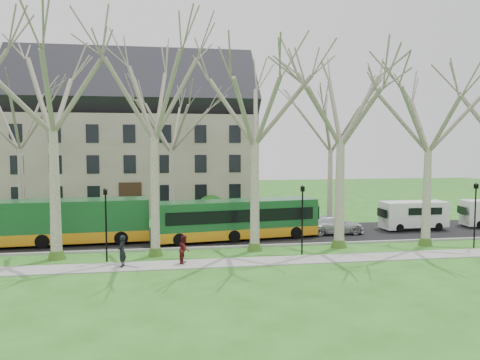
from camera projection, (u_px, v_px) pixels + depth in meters
name	position (u px, v px, depth m)	size (l,w,h in m)	color
ground	(206.00, 254.00, 29.69)	(120.00, 120.00, 0.00)	#2F621C
sidewalk	(210.00, 263.00, 27.22)	(70.00, 2.00, 0.06)	gray
road	(200.00, 237.00, 35.10)	(80.00, 8.00, 0.06)	black
curb	(204.00, 248.00, 31.16)	(80.00, 0.25, 0.14)	#A5A39E
building	(133.00, 134.00, 51.78)	(26.50, 12.20, 16.00)	gray
tree_row_verge	(205.00, 144.00, 29.45)	(49.00, 7.00, 14.00)	gray
tree_row_far	(179.00, 156.00, 39.86)	(33.00, 7.00, 12.00)	gray
lamp_row	(207.00, 216.00, 28.51)	(36.22, 0.22, 4.30)	black
hedges	(142.00, 210.00, 42.67)	(30.60, 8.60, 2.00)	#1C5E1B
bus_lead	(55.00, 221.00, 32.21)	(12.68, 2.64, 3.17)	#164F25
bus_follow	(237.00, 219.00, 34.04)	(11.77, 2.45, 2.94)	#164F25
sedan	(333.00, 225.00, 36.09)	(1.93, 4.75, 1.38)	silver
van_a	(414.00, 216.00, 37.84)	(5.23, 1.90, 2.28)	white
pedestrian_a	(122.00, 251.00, 26.31)	(0.65, 0.43, 1.79)	black
pedestrian_b	(184.00, 249.00, 27.11)	(0.80, 0.62, 1.65)	#4F1214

